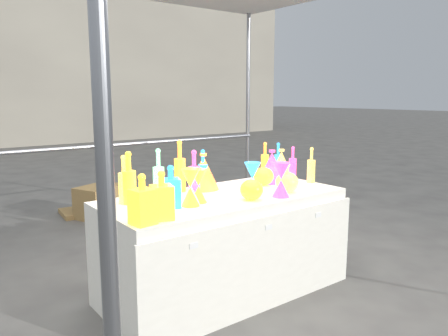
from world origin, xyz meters
TOP-DOWN VIEW (x-y plane):
  - ground at (0.00, 0.00)m, footprint 80.00×80.00m
  - display_table at (0.00, -0.01)m, footprint 1.84×0.83m
  - background_building at (4.00, 14.00)m, footprint 14.00×6.00m
  - cardboard_box_closed at (0.04, 2.55)m, footprint 0.64×0.57m
  - cardboard_box_flat at (-0.02, 2.81)m, footprint 0.69×0.53m
  - bottle_0 at (-0.67, 0.17)m, footprint 0.10×0.10m
  - bottle_2 at (-0.19, 0.30)m, footprint 0.11×0.11m
  - bottle_3 at (-0.16, 0.15)m, footprint 0.10×0.10m
  - bottle_4 at (-0.69, 0.20)m, footprint 0.10×0.10m
  - bottle_5 at (-0.45, 0.16)m, footprint 0.09×0.09m
  - bottle_7 at (-0.02, 0.24)m, footprint 0.09×0.09m
  - decanter_0 at (-0.81, -0.31)m, footprint 0.14×0.14m
  - decanter_1 at (-0.67, -0.28)m, footprint 0.15×0.15m
  - decanter_2 at (-0.49, -0.08)m, footprint 0.15×0.15m
  - hourglass_0 at (-0.28, -0.08)m, footprint 0.12×0.12m
  - hourglass_1 at (0.29, -0.30)m, footprint 0.14×0.14m
  - hourglass_2 at (0.41, -0.19)m, footprint 0.13×0.13m
  - hourglass_3 at (-0.34, -0.08)m, footprint 0.15×0.15m
  - hourglass_4 at (-0.37, -0.12)m, footprint 0.14×0.14m
  - hourglass_5 at (0.15, -0.14)m, footprint 0.15×0.15m
  - globe_0 at (0.05, -0.24)m, footprint 0.20×0.20m
  - globe_1 at (0.42, -0.22)m, footprint 0.19×0.19m
  - globe_2 at (0.47, 0.08)m, footprint 0.19×0.19m
  - globe_3 at (0.58, 0.09)m, footprint 0.18×0.18m
  - lampshade_1 at (-0.01, 0.25)m, footprint 0.28×0.28m
  - lampshade_2 at (0.59, 0.12)m, footprint 0.26×0.26m
  - lampshade_3 at (0.78, 0.20)m, footprint 0.28×0.28m
  - bottle_8 at (0.86, 0.32)m, footprint 0.07×0.07m
  - bottle_9 at (0.73, 0.36)m, footprint 0.07×0.07m
  - bottle_10 at (0.82, 0.10)m, footprint 0.07×0.07m
  - bottle_11 at (0.86, -0.07)m, footprint 0.08×0.08m

SIDE VIEW (x-z plane):
  - ground at x=0.00m, z-range 0.00..0.00m
  - cardboard_box_flat at x=-0.02m, z-range 0.00..0.06m
  - cardboard_box_closed at x=0.04m, z-range 0.00..0.38m
  - display_table at x=0.00m, z-range 0.00..0.75m
  - globe_0 at x=0.05m, z-range 0.75..0.88m
  - globe_2 at x=0.47m, z-range 0.75..0.88m
  - globe_3 at x=0.58m, z-range 0.75..0.89m
  - globe_1 at x=0.42m, z-range 0.75..0.89m
  - hourglass_2 at x=0.41m, z-range 0.75..0.96m
  - hourglass_0 at x=-0.28m, z-range 0.75..0.98m
  - hourglass_3 at x=-0.34m, z-range 0.75..0.99m
  - hourglass_5 at x=0.15m, z-range 0.75..1.00m
  - hourglass_4 at x=-0.37m, z-range 0.75..1.00m
  - hourglass_1 at x=0.29m, z-range 0.75..1.00m
  - lampshade_3 at x=0.78m, z-range 0.75..1.01m
  - lampshade_2 at x=0.59m, z-range 0.75..1.03m
  - decanter_2 at x=-0.49m, z-range 0.75..1.03m
  - lampshade_1 at x=-0.01m, z-range 0.75..1.03m
  - bottle_10 at x=0.82m, z-range 0.75..1.04m
  - decanter_0 at x=-0.81m, z-range 0.75..1.04m
  - decanter_1 at x=-0.67m, z-range 0.75..1.04m
  - bottle_11 at x=0.86m, z-range 0.75..1.05m
  - bottle_8 at x=0.86m, z-range 0.75..1.05m
  - bottle_9 at x=0.73m, z-range 0.75..1.06m
  - bottle_7 at x=-0.02m, z-range 0.75..1.06m
  - bottle_4 at x=-0.69m, z-range 0.75..1.08m
  - bottle_3 at x=-0.16m, z-range 0.75..1.08m
  - bottle_0 at x=-0.67m, z-range 0.75..1.11m
  - bottle_5 at x=-0.45m, z-range 0.75..1.11m
  - bottle_2 at x=-0.19m, z-range 0.75..1.14m
  - background_building at x=4.00m, z-range 0.00..6.00m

